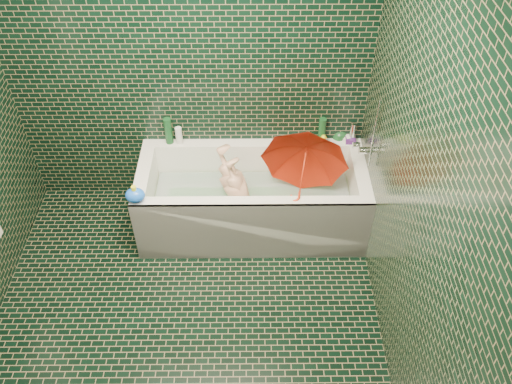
{
  "coord_description": "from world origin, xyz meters",
  "views": [
    {
      "loc": [
        0.45,
        -1.97,
        3.16
      ],
      "look_at": [
        0.48,
        0.82,
        0.52
      ],
      "focal_mm": 38.0,
      "sensor_mm": 36.0,
      "label": 1
    }
  ],
  "objects_px": {
    "bathtub": "(252,205)",
    "rubber_duck": "(320,140)",
    "child": "(242,197)",
    "umbrella": "(303,172)",
    "bath_toy": "(135,195)"
  },
  "relations": [
    {
      "from": "umbrella",
      "to": "child",
      "type": "bearing_deg",
      "value": -171.41
    },
    {
      "from": "child",
      "to": "umbrella",
      "type": "height_order",
      "value": "umbrella"
    },
    {
      "from": "rubber_duck",
      "to": "bath_toy",
      "type": "distance_m",
      "value": 1.46
    },
    {
      "from": "bathtub",
      "to": "umbrella",
      "type": "height_order",
      "value": "umbrella"
    },
    {
      "from": "bathtub",
      "to": "umbrella",
      "type": "bearing_deg",
      "value": -9.88
    },
    {
      "from": "child",
      "to": "umbrella",
      "type": "bearing_deg",
      "value": 64.51
    },
    {
      "from": "bathtub",
      "to": "umbrella",
      "type": "relative_size",
      "value": 2.82
    },
    {
      "from": "bathtub",
      "to": "rubber_duck",
      "type": "distance_m",
      "value": 0.72
    },
    {
      "from": "bathtub",
      "to": "rubber_duck",
      "type": "xyz_separation_m",
      "value": [
        0.52,
        0.32,
        0.38
      ]
    },
    {
      "from": "umbrella",
      "to": "rubber_duck",
      "type": "distance_m",
      "value": 0.41
    },
    {
      "from": "child",
      "to": "umbrella",
      "type": "distance_m",
      "value": 0.53
    },
    {
      "from": "umbrella",
      "to": "bath_toy",
      "type": "relative_size",
      "value": 3.81
    },
    {
      "from": "child",
      "to": "bath_toy",
      "type": "distance_m",
      "value": 0.83
    },
    {
      "from": "rubber_duck",
      "to": "bath_toy",
      "type": "relative_size",
      "value": 0.71
    },
    {
      "from": "bath_toy",
      "to": "umbrella",
      "type": "bearing_deg",
      "value": -2.62
    }
  ]
}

